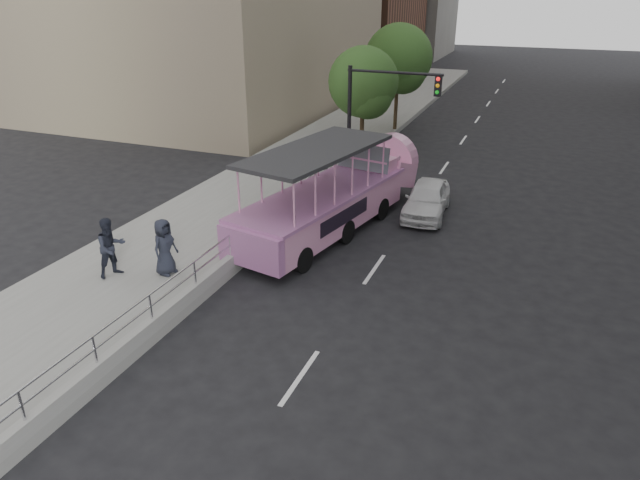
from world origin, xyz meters
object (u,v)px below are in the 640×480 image
pedestrian_mid (111,247)px  traffic_signal (375,107)px  duck_boat (337,195)px  car (427,199)px  parking_sign (327,159)px  street_tree_near (365,85)px  pedestrian_far (164,247)px  street_tree_far (400,61)px

pedestrian_mid → traffic_signal: (4.40, 12.41, 2.27)m
pedestrian_mid → traffic_signal: 13.36m
duck_boat → car: duck_boat is taller
parking_sign → street_tree_near: bearing=92.9°
duck_boat → car: (2.91, 2.43, -0.57)m
duck_boat → street_tree_near: 9.54m
duck_boat → parking_sign: 3.47m
pedestrian_mid → traffic_signal: bearing=3.5°
pedestrian_far → street_tree_near: 15.42m
duck_boat → street_tree_far: size_ratio=1.59×
street_tree_near → parking_sign: bearing=-87.1°
car → street_tree_far: size_ratio=0.61×
street_tree_near → pedestrian_far: bearing=-95.3°
street_tree_far → pedestrian_far: bearing=-94.3°
pedestrian_far → traffic_signal: size_ratio=0.34×
traffic_signal → street_tree_near: (-1.60, 3.43, 0.32)m
pedestrian_mid → street_tree_near: 16.29m
traffic_signal → pedestrian_far: bearing=-104.3°
pedestrian_mid → car: bearing=-16.3°
duck_boat → street_tree_near: (-1.89, 8.99, 2.59)m
parking_sign → traffic_signal: bearing=62.6°
duck_boat → pedestrian_far: size_ratio=5.78×
car → street_tree_far: 13.86m
duck_boat → traffic_signal: 6.01m
car → parking_sign: size_ratio=1.52×
duck_boat → pedestrian_far: 6.96m
street_tree_far → duck_boat: bearing=-83.6°
duck_boat → parking_sign: (-1.58, 3.07, 0.40)m
pedestrian_mid → parking_sign: bearing=5.6°
car → parking_sign: (-4.50, 0.63, 0.97)m
pedestrian_far → parking_sign: 9.37m
traffic_signal → street_tree_near: 3.80m
traffic_signal → car: bearing=-44.3°
pedestrian_mid → street_tree_far: 22.25m
duck_boat → car: 3.84m
traffic_signal → street_tree_far: bearing=98.4°
duck_boat → street_tree_near: size_ratio=1.80×
car → parking_sign: 4.64m
pedestrian_far → car: bearing=-29.0°
pedestrian_mid → pedestrian_far: pedestrian_mid is taller
parking_sign → traffic_signal: traffic_signal is taller
pedestrian_far → parking_sign: bearing=-3.6°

